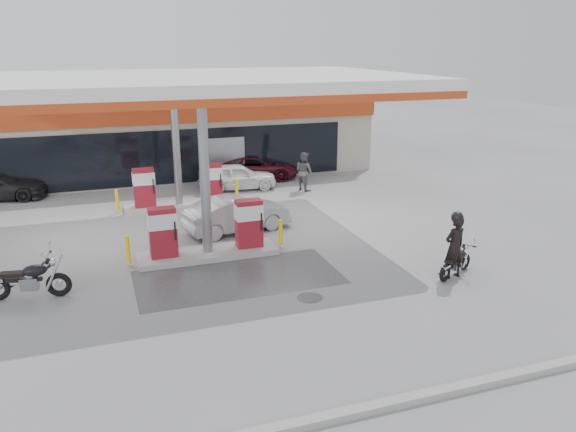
{
  "coord_description": "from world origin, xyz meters",
  "views": [
    {
      "loc": [
        -3.17,
        -15.01,
        6.69
      ],
      "look_at": [
        2.65,
        1.68,
        1.2
      ],
      "focal_mm": 35.0,
      "sensor_mm": 36.0,
      "label": 1
    }
  ],
  "objects_px": {
    "sedan_white": "(237,176)",
    "main_motorcycle": "(456,263)",
    "hatchback_silver": "(237,214)",
    "parked_car_right": "(256,167)",
    "parked_motorcycle": "(29,281)",
    "attendant": "(304,171)",
    "biker_main": "(455,247)",
    "pump_island_far": "(179,191)",
    "pump_island_near": "(207,236)"
  },
  "relations": [
    {
      "from": "biker_main",
      "to": "parked_motorcycle",
      "type": "relative_size",
      "value": 0.84
    },
    {
      "from": "attendant",
      "to": "biker_main",
      "type": "bearing_deg",
      "value": 160.51
    },
    {
      "from": "main_motorcycle",
      "to": "parked_car_right",
      "type": "distance_m",
      "value": 14.15
    },
    {
      "from": "sedan_white",
      "to": "attendant",
      "type": "distance_m",
      "value": 3.17
    },
    {
      "from": "main_motorcycle",
      "to": "pump_island_near",
      "type": "bearing_deg",
      "value": 121.87
    },
    {
      "from": "main_motorcycle",
      "to": "sedan_white",
      "type": "distance_m",
      "value": 12.7
    },
    {
      "from": "biker_main",
      "to": "parked_car_right",
      "type": "height_order",
      "value": "biker_main"
    },
    {
      "from": "pump_island_near",
      "to": "pump_island_far",
      "type": "bearing_deg",
      "value": 90.0
    },
    {
      "from": "parked_motorcycle",
      "to": "parked_car_right",
      "type": "relative_size",
      "value": 0.52
    },
    {
      "from": "pump_island_far",
      "to": "hatchback_silver",
      "type": "xyz_separation_m",
      "value": [
        1.54,
        -3.8,
        -0.06
      ]
    },
    {
      "from": "main_motorcycle",
      "to": "sedan_white",
      "type": "relative_size",
      "value": 0.44
    },
    {
      "from": "pump_island_near",
      "to": "main_motorcycle",
      "type": "distance_m",
      "value": 7.78
    },
    {
      "from": "pump_island_far",
      "to": "parked_motorcycle",
      "type": "bearing_deg",
      "value": -124.66
    },
    {
      "from": "biker_main",
      "to": "sedan_white",
      "type": "height_order",
      "value": "biker_main"
    },
    {
      "from": "pump_island_far",
      "to": "sedan_white",
      "type": "distance_m",
      "value": 3.78
    },
    {
      "from": "pump_island_near",
      "to": "sedan_white",
      "type": "distance_m",
      "value": 8.76
    },
    {
      "from": "main_motorcycle",
      "to": "sedan_white",
      "type": "xyz_separation_m",
      "value": [
        -3.6,
        12.18,
        0.22
      ]
    },
    {
      "from": "pump_island_far",
      "to": "biker_main",
      "type": "xyz_separation_m",
      "value": [
        6.51,
        -10.07,
        0.24
      ]
    },
    {
      "from": "biker_main",
      "to": "attendant",
      "type": "distance_m",
      "value": 11.08
    },
    {
      "from": "main_motorcycle",
      "to": "parked_car_right",
      "type": "xyz_separation_m",
      "value": [
        -2.18,
        13.98,
        0.2
      ]
    },
    {
      "from": "biker_main",
      "to": "hatchback_silver",
      "type": "distance_m",
      "value": 8.01
    },
    {
      "from": "pump_island_near",
      "to": "sedan_white",
      "type": "relative_size",
      "value": 1.4
    },
    {
      "from": "pump_island_far",
      "to": "attendant",
      "type": "height_order",
      "value": "attendant"
    },
    {
      "from": "pump_island_far",
      "to": "main_motorcycle",
      "type": "relative_size",
      "value": 3.16
    },
    {
      "from": "hatchback_silver",
      "to": "sedan_white",
      "type": "bearing_deg",
      "value": -26.3
    },
    {
      "from": "sedan_white",
      "to": "hatchback_silver",
      "type": "distance_m",
      "value": 6.19
    },
    {
      "from": "pump_island_far",
      "to": "parked_car_right",
      "type": "xyz_separation_m",
      "value": [
        4.5,
        4.0,
        -0.11
      ]
    },
    {
      "from": "attendant",
      "to": "parked_car_right",
      "type": "xyz_separation_m",
      "value": [
        -1.5,
        3.0,
        -0.31
      ]
    },
    {
      "from": "sedan_white",
      "to": "hatchback_silver",
      "type": "relative_size",
      "value": 0.93
    },
    {
      "from": "hatchback_silver",
      "to": "parked_car_right",
      "type": "height_order",
      "value": "hatchback_silver"
    },
    {
      "from": "hatchback_silver",
      "to": "parked_motorcycle",
      "type": "bearing_deg",
      "value": 106.89
    },
    {
      "from": "main_motorcycle",
      "to": "attendant",
      "type": "xyz_separation_m",
      "value": [
        -0.68,
        10.98,
        0.51
      ]
    },
    {
      "from": "sedan_white",
      "to": "main_motorcycle",
      "type": "bearing_deg",
      "value": -158.7
    },
    {
      "from": "parked_motorcycle",
      "to": "pump_island_far",
      "type": "bearing_deg",
      "value": 64.36
    },
    {
      "from": "attendant",
      "to": "parked_car_right",
      "type": "distance_m",
      "value": 3.37
    },
    {
      "from": "parked_motorcycle",
      "to": "attendant",
      "type": "bearing_deg",
      "value": 46.26
    },
    {
      "from": "pump_island_far",
      "to": "parked_motorcycle",
      "type": "xyz_separation_m",
      "value": [
        -5.19,
        -7.51,
        -0.19
      ]
    },
    {
      "from": "parked_motorcycle",
      "to": "attendant",
      "type": "height_order",
      "value": "attendant"
    },
    {
      "from": "parked_car_right",
      "to": "pump_island_far",
      "type": "bearing_deg",
      "value": 146.32
    },
    {
      "from": "parked_motorcycle",
      "to": "attendant",
      "type": "distance_m",
      "value": 14.07
    },
    {
      "from": "pump_island_near",
      "to": "attendant",
      "type": "relative_size",
      "value": 2.83
    },
    {
      "from": "biker_main",
      "to": "parked_motorcycle",
      "type": "bearing_deg",
      "value": -21.05
    },
    {
      "from": "attendant",
      "to": "hatchback_silver",
      "type": "height_order",
      "value": "attendant"
    },
    {
      "from": "parked_car_right",
      "to": "parked_motorcycle",
      "type": "bearing_deg",
      "value": 154.58
    },
    {
      "from": "attendant",
      "to": "hatchback_silver",
      "type": "bearing_deg",
      "value": 114.97
    },
    {
      "from": "main_motorcycle",
      "to": "biker_main",
      "type": "relative_size",
      "value": 0.85
    },
    {
      "from": "biker_main",
      "to": "parked_motorcycle",
      "type": "height_order",
      "value": "biker_main"
    },
    {
      "from": "pump_island_near",
      "to": "sedan_white",
      "type": "height_order",
      "value": "pump_island_near"
    },
    {
      "from": "biker_main",
      "to": "sedan_white",
      "type": "distance_m",
      "value": 12.75
    },
    {
      "from": "sedan_white",
      "to": "biker_main",
      "type": "bearing_deg",
      "value": -159.53
    }
  ]
}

